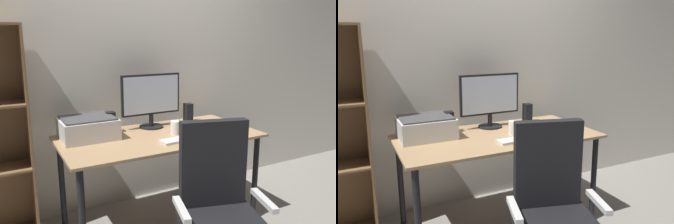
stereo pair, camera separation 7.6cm
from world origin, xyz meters
TOP-DOWN VIEW (x-y plane):
  - ground_plane at (0.00, 0.00)m, footprint 12.00×12.00m
  - back_wall at (0.00, 0.55)m, footprint 6.40×0.10m
  - desk at (0.00, 0.00)m, footprint 1.52×0.76m
  - monitor at (0.04, 0.24)m, footprint 0.51×0.20m
  - keyboard at (0.06, -0.20)m, footprint 0.29×0.12m
  - mouse at (0.25, -0.19)m, footprint 0.08×0.11m
  - coffee_mug at (0.12, -0.04)m, footprint 0.09×0.07m
  - laptop at (0.52, 0.05)m, footprint 0.35×0.27m
  - speaker_left at (-0.31, 0.23)m, footprint 0.06×0.07m
  - speaker_right at (0.39, 0.23)m, footprint 0.06×0.07m
  - printer at (-0.51, 0.18)m, footprint 0.40×0.34m
  - office_chair at (-0.04, -0.83)m, footprint 0.57×0.56m

SIDE VIEW (x-z plane):
  - ground_plane at x=0.00m, z-range 0.00..0.00m
  - office_chair at x=-0.04m, z-range -0.05..0.96m
  - desk at x=0.00m, z-range 0.29..1.03m
  - keyboard at x=0.06m, z-range 0.74..0.76m
  - laptop at x=0.52m, z-range 0.74..0.76m
  - mouse at x=0.25m, z-range 0.74..0.77m
  - coffee_mug at x=0.12m, z-range 0.74..0.84m
  - printer at x=-0.51m, z-range 0.74..0.90m
  - speaker_left at x=-0.31m, z-range 0.74..0.91m
  - speaker_right at x=0.39m, z-range 0.74..0.91m
  - monitor at x=0.04m, z-range 0.77..1.21m
  - back_wall at x=0.00m, z-range 0.00..2.60m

